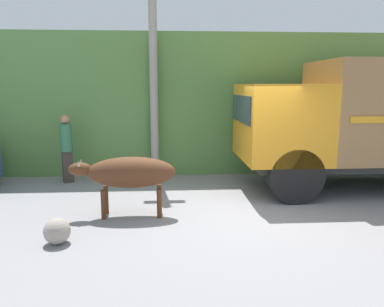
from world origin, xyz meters
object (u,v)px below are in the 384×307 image
(cargo_truck, at_px, (373,118))
(pedestrian_on_hill, at_px, (67,145))
(utility_pole, at_px, (153,56))
(roadside_rock, at_px, (57,231))
(brown_cow, at_px, (129,173))

(cargo_truck, distance_m, pedestrian_on_hill, 7.65)
(pedestrian_on_hill, relative_size, utility_pole, 0.28)
(utility_pole, relative_size, roadside_rock, 14.94)
(roadside_rock, bearing_deg, utility_pole, 72.06)
(utility_pole, xyz_separation_m, roadside_rock, (-1.43, -4.40, -3.07))
(cargo_truck, bearing_deg, brown_cow, -166.78)
(brown_cow, xyz_separation_m, roadside_rock, (-1.03, -1.27, -0.64))
(cargo_truck, height_order, pedestrian_on_hill, cargo_truck)
(cargo_truck, bearing_deg, pedestrian_on_hill, 169.11)
(pedestrian_on_hill, bearing_deg, utility_pole, 165.19)
(brown_cow, relative_size, pedestrian_on_hill, 1.14)
(utility_pole, bearing_deg, roadside_rock, -107.94)
(brown_cow, xyz_separation_m, pedestrian_on_hill, (-1.88, 2.71, 0.14))
(pedestrian_on_hill, distance_m, roadside_rock, 4.14)
(utility_pole, height_order, roadside_rock, utility_pole)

